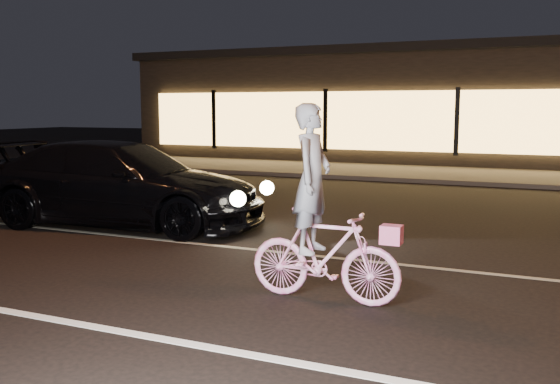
% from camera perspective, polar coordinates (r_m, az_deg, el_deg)
% --- Properties ---
extents(ground, '(90.00, 90.00, 0.00)m').
position_cam_1_polar(ground, '(6.97, -2.80, -9.40)').
color(ground, black).
rests_on(ground, ground).
extents(lane_stripe_near, '(60.00, 0.12, 0.01)m').
position_cam_1_polar(lane_stripe_near, '(5.75, -9.75, -13.27)').
color(lane_stripe_near, silver).
rests_on(lane_stripe_near, ground).
extents(lane_stripe_far, '(60.00, 0.10, 0.01)m').
position_cam_1_polar(lane_stripe_far, '(8.74, 3.16, -5.83)').
color(lane_stripe_far, gray).
rests_on(lane_stripe_far, ground).
extents(sidewalk, '(30.00, 4.00, 0.12)m').
position_cam_1_polar(sidewalk, '(19.28, 14.92, 1.55)').
color(sidewalk, '#383533').
rests_on(sidewalk, ground).
extents(storefront, '(25.40, 8.42, 4.20)m').
position_cam_1_polar(storefront, '(25.09, 17.30, 7.62)').
color(storefront, black).
rests_on(storefront, ground).
extents(cyclist, '(1.67, 0.57, 2.10)m').
position_cam_1_polar(cyclist, '(6.61, 3.77, -3.68)').
color(cyclist, '#EE2D9A').
rests_on(cyclist, ground).
extents(sedan, '(5.27, 2.60, 1.47)m').
position_cam_1_polar(sedan, '(11.19, -14.23, 0.75)').
color(sedan, black).
rests_on(sedan, ground).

